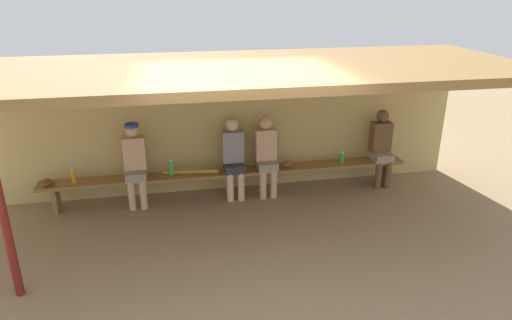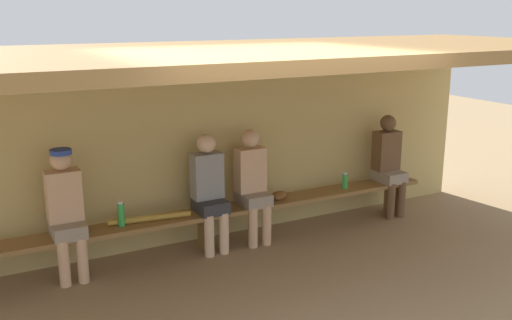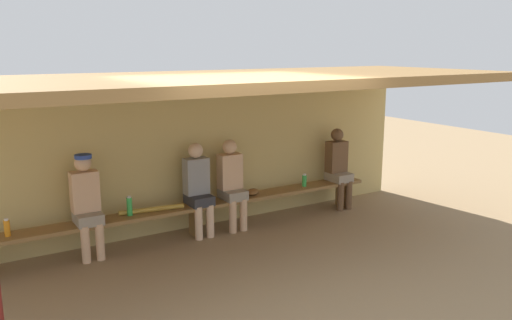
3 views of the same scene
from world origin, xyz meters
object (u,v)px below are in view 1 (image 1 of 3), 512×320
Objects in this scene: water_bottle_green at (171,168)px; player_leftmost at (233,155)px; baseball_bat at (191,172)px; water_bottle_clear at (342,157)px; support_post at (2,209)px; water_bottle_blue at (74,176)px; baseball_glove_tan at (287,164)px; player_with_sunglasses at (135,161)px; bench at (230,175)px; player_in_white at (381,145)px; player_rightmost at (266,153)px; baseball_glove_worn at (47,182)px.

player_leftmost is at bearing 0.15° from water_bottle_green.
water_bottle_clear is at bearing 7.44° from baseball_bat.
support_post is 3.53m from player_leftmost.
baseball_glove_tan is (3.40, 0.01, -0.06)m from water_bottle_blue.
player_with_sunglasses is 3.43m from water_bottle_clear.
support_post is at bearing -127.57° from baseball_bat.
bench is at bearing -0.14° from player_with_sunglasses.
support_post is 5.80m from player_in_white.
water_bottle_blue is (-0.94, -0.01, -0.18)m from player_with_sunglasses.
player_rightmost is 3.44m from baseball_glove_worn.
water_bottle_clear is at bearing -0.15° from water_bottle_green.
player_rightmost is (0.60, 0.00, 0.34)m from bench.
support_post is at bearing -12.26° from baseball_glove_tan.
water_bottle_clear is 0.86× the size of baseball_glove_tan.
baseball_bat is (0.86, -0.00, -0.25)m from player_with_sunglasses.
player_with_sunglasses reaches higher than baseball_bat.
baseball_glove_tan is (-0.96, 0.01, -0.05)m from water_bottle_clear.
player_in_white is (5.39, 2.10, -0.37)m from support_post.
player_in_white is 5.56× the size of baseball_glove_worn.
baseball_glove_tan is (0.97, 0.01, 0.12)m from bench.
water_bottle_green reaches higher than baseball_glove_tan.
baseball_glove_tan is (0.91, 0.00, -0.22)m from player_leftmost.
player_rightmost is at bearing 0.12° from water_bottle_blue.
bench is 6.74× the size of baseball_bat.
water_bottle_blue is 0.91× the size of baseball_glove_tan.
water_bottle_blue is (-3.04, -0.01, -0.17)m from player_rightmost.
player_with_sunglasses is at bearing 179.99° from player_rightmost.
support_post reaches higher than player_rightmost.
support_post is at bearing -143.22° from player_leftmost.
baseball_bat is (-3.28, -0.00, -0.24)m from player_in_white.
water_bottle_green is (0.55, -0.00, -0.16)m from player_with_sunglasses.
player_rightmost is at bearing 0.00° from player_leftmost.
baseball_glove_tan reaches higher than baseball_bat.
baseball_glove_tan is (0.36, 0.00, -0.22)m from player_rightmost.
baseball_bat is (-0.64, -0.00, 0.11)m from bench.
water_bottle_blue is at bearing -179.85° from water_bottle_green.
player_rightmost is 5.56× the size of baseball_glove_worn.
bench is at bearing -179.71° from player_rightmost.
player_with_sunglasses is at bearing -96.58° from baseball_glove_worn.
support_post is 1.65× the size of player_leftmost.
support_post reaches higher than water_bottle_clear.
baseball_glove_worn reaches higher than baseball_bat.
player_in_white is at bearing -97.69° from baseball_glove_worn.
player_leftmost is at bearing -41.61° from baseball_glove_tan.
baseball_glove_worn is (-1.33, -0.03, -0.24)m from player_with_sunglasses.
baseball_glove_worn and baseball_glove_tan have the same top height.
support_post reaches higher than bench.
bench is 4.49× the size of player_leftmost.
water_bottle_blue is (0.32, 2.10, -0.54)m from support_post.
water_bottle_clear is 2.88m from water_bottle_green.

